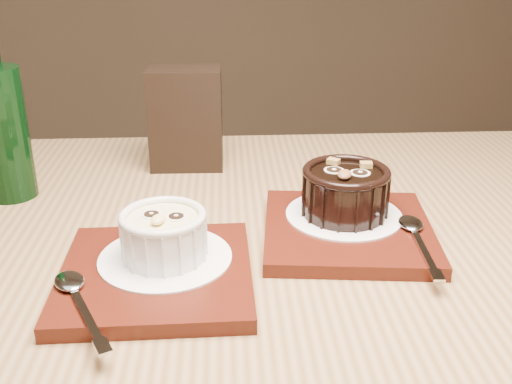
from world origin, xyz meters
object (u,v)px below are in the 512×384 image
Objects in this scene: ramekin_white at (164,233)px; tray_right at (348,231)px; ramekin_dark at (345,189)px; condiment_stand at (186,119)px; table at (241,330)px; green_bottle at (2,128)px; tray_left at (156,275)px.

ramekin_white is 0.21m from tray_right.
ramekin_dark is 0.28m from condiment_stand.
condiment_stand is (0.03, 0.29, 0.03)m from ramekin_white.
condiment_stand is (-0.05, 0.27, 0.16)m from table.
green_bottle reaches higher than table.
tray_left is 0.31m from green_bottle.
ramekin_dark is 0.42× the size of green_bottle.
condiment_stand is at bearing 82.82° from tray_left.
tray_right is 0.05m from ramekin_dark.
green_bottle is (-0.39, 0.14, 0.04)m from ramekin_dark.
ramekin_white reaches higher than tray_right.
table is 0.13m from tray_left.
table is 15.12× the size of ramekin_white.
ramekin_white is (0.01, 0.02, 0.04)m from tray_left.
ramekin_dark is at bearing -19.97° from green_bottle.
ramekin_white is 0.29m from green_bottle.
ramekin_white is at bearing -136.36° from ramekin_dark.
tray_right is at bearing 17.53° from tray_left.
ramekin_white is at bearing -167.12° from table.
tray_left is 2.16× the size of ramekin_white.
green_bottle is (-0.18, 0.23, 0.08)m from tray_left.
ramekin_dark is at bearing 22.98° from tray_left.
ramekin_dark is at bearing 37.54° from ramekin_white.
ramekin_white is 0.46× the size of tray_right.
tray_left is 1.86× the size of ramekin_dark.
tray_right is at bearing -69.20° from ramekin_dark.
tray_left is at bearing -157.80° from table.
ramekin_dark is at bearing -52.24° from condiment_stand.
ramekin_dark reaches higher than table.
ramekin_white is 0.29m from condiment_stand.
green_bottle is at bearing 128.66° from tray_left.
tray_right is at bearing -22.93° from green_bottle.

